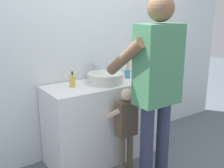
% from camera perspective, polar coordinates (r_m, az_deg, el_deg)
% --- Properties ---
extents(ground_plane, '(14.00, 14.00, 0.00)m').
position_cam_1_polar(ground_plane, '(3.13, 1.61, -16.75)').
color(ground_plane, slate).
extents(back_wall, '(4.40, 0.08, 2.70)m').
position_cam_1_polar(back_wall, '(3.19, -4.80, 9.65)').
color(back_wall, silver).
rests_on(back_wall, ground).
extents(vanity_cabinet, '(1.32, 0.54, 0.88)m').
position_cam_1_polar(vanity_cabinet, '(3.15, -1.54, -7.49)').
color(vanity_cabinet, white).
rests_on(vanity_cabinet, ground).
extents(sink_basin, '(0.39, 0.39, 0.11)m').
position_cam_1_polar(sink_basin, '(2.98, -1.40, 1.28)').
color(sink_basin, silver).
rests_on(sink_basin, vanity_cabinet).
extents(faucet, '(0.18, 0.14, 0.18)m').
position_cam_1_polar(faucet, '(3.16, -3.68, 2.55)').
color(faucet, '#B7BABF').
rests_on(faucet, vanity_cabinet).
extents(toothbrush_cup, '(0.07, 0.07, 0.21)m').
position_cam_1_polar(toothbrush_cup, '(3.19, 3.26, 2.18)').
color(toothbrush_cup, '#4C8EB2').
rests_on(toothbrush_cup, vanity_cabinet).
extents(soap_bottle, '(0.06, 0.06, 0.17)m').
position_cam_1_polar(soap_bottle, '(2.85, -8.23, 0.69)').
color(soap_bottle, gold).
rests_on(soap_bottle, vanity_cabinet).
extents(child_toddler, '(0.28, 0.28, 0.91)m').
position_cam_1_polar(child_toddler, '(2.81, 2.90, -8.17)').
color(child_toddler, '#6B5B4C').
rests_on(child_toddler, ground).
extents(adult_parent, '(0.55, 0.58, 1.79)m').
position_cam_1_polar(adult_parent, '(2.50, 9.23, 1.50)').
color(adult_parent, '#2D334C').
rests_on(adult_parent, ground).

